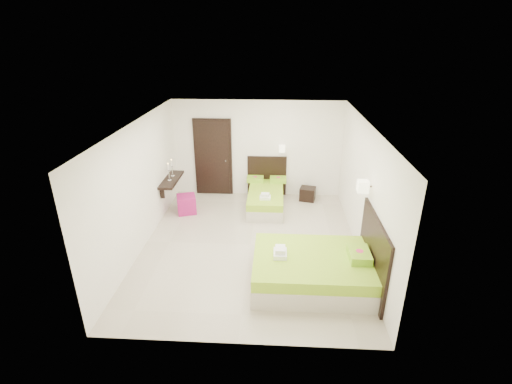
# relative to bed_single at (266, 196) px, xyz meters

# --- Properties ---
(floor) EXTENTS (5.50, 5.50, 0.00)m
(floor) POSITION_rel_bed_single_xyz_m (-0.26, -1.95, -0.27)
(floor) COLOR #C1B5A0
(floor) RESTS_ON ground
(bed_single) EXTENTS (1.06, 1.77, 1.46)m
(bed_single) POSITION_rel_bed_single_xyz_m (0.00, 0.00, 0.00)
(bed_single) COLOR beige
(bed_single) RESTS_ON ground
(bed_double) EXTENTS (2.11, 1.79, 1.74)m
(bed_double) POSITION_rel_bed_single_xyz_m (1.00, -3.19, 0.04)
(bed_double) COLOR beige
(bed_double) RESTS_ON ground
(nightstand) EXTENTS (0.47, 0.43, 0.35)m
(nightstand) POSITION_rel_bed_single_xyz_m (1.11, 0.44, -0.10)
(nightstand) COLOR black
(nightstand) RESTS_ON ground
(ottoman) EXTENTS (0.56, 0.56, 0.45)m
(ottoman) POSITION_rel_bed_single_xyz_m (-1.97, -0.49, -0.05)
(ottoman) COLOR #95135A
(ottoman) RESTS_ON ground
(door) EXTENTS (1.02, 0.15, 2.14)m
(door) POSITION_rel_bed_single_xyz_m (-1.46, 0.74, 0.78)
(door) COLOR black
(door) RESTS_ON ground
(console_shelf) EXTENTS (0.35, 1.20, 0.78)m
(console_shelf) POSITION_rel_bed_single_xyz_m (-2.35, -0.35, 0.54)
(console_shelf) COLOR black
(console_shelf) RESTS_ON ground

